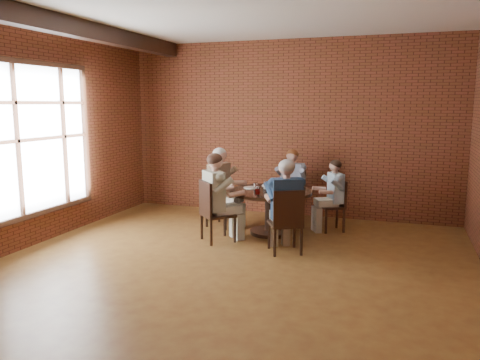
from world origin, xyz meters
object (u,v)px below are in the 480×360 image
(diner_d, at_px, (218,198))
(diner_e, at_px, (285,206))
(diner_c, at_px, (222,187))
(smartphone, at_px, (289,193))
(diner_a, at_px, (332,196))
(dining_table, at_px, (271,203))
(chair_c, at_px, (218,197))
(chair_b, at_px, (293,193))
(chair_a, at_px, (336,203))
(chair_e, at_px, (287,219))
(chair_d, at_px, (212,209))
(diner_b, at_px, (291,186))

(diner_d, height_order, diner_e, diner_d)
(diner_c, xyz_separation_m, diner_e, (1.43, -1.10, -0.01))
(diner_d, distance_m, smartphone, 1.16)
(diner_a, distance_m, diner_e, 1.50)
(dining_table, relative_size, chair_c, 1.42)
(chair_b, bearing_deg, chair_a, -21.79)
(chair_e, distance_m, diner_e, 0.20)
(dining_table, bearing_deg, chair_c, 167.69)
(chair_c, bearing_deg, chair_a, -68.75)
(dining_table, xyz_separation_m, chair_e, (0.51, -0.98, -0.01))
(dining_table, xyz_separation_m, chair_c, (-1.05, 0.23, -0.00))
(chair_a, relative_size, diner_a, 0.71)
(diner_a, height_order, chair_c, diner_a)
(chair_d, height_order, chair_e, chair_d)
(diner_b, relative_size, chair_e, 1.39)
(chair_a, bearing_deg, chair_e, -47.04)
(diner_b, relative_size, chair_c, 1.38)
(smartphone, bearing_deg, chair_b, 80.57)
(chair_c, distance_m, diner_d, 1.00)
(diner_a, height_order, smartphone, diner_a)
(diner_e, relative_size, smartphone, 9.96)
(chair_d, xyz_separation_m, smartphone, (1.10, 0.59, 0.23))
(dining_table, relative_size, chair_e, 1.43)
(diner_d, height_order, smartphone, diner_d)
(diner_b, xyz_separation_m, chair_e, (0.38, -1.94, -0.15))
(chair_e, relative_size, smartphone, 6.94)
(diner_a, xyz_separation_m, diner_c, (-1.91, -0.31, 0.09))
(chair_c, bearing_deg, chair_d, -150.77)
(chair_b, relative_size, smartphone, 6.76)
(diner_c, xyz_separation_m, chair_d, (0.20, -0.96, -0.18))
(diner_a, height_order, diner_e, diner_e)
(chair_d, distance_m, chair_e, 1.29)
(dining_table, relative_size, chair_a, 1.57)
(dining_table, xyz_separation_m, diner_a, (0.95, 0.52, 0.09))
(chair_a, distance_m, diner_b, 1.00)
(diner_c, bearing_deg, chair_d, -155.69)
(chair_a, relative_size, diner_e, 0.64)
(dining_table, bearing_deg, diner_b, 82.43)
(dining_table, distance_m, chair_e, 1.10)
(chair_b, relative_size, diner_e, 0.68)
(chair_a, relative_size, diner_d, 0.62)
(chair_e, bearing_deg, chair_c, -65.16)
(diner_c, distance_m, chair_e, 1.90)
(diner_a, distance_m, chair_c, 2.03)
(chair_a, height_order, diner_c, diner_c)
(chair_b, relative_size, diner_b, 0.70)
(chair_c, xyz_separation_m, diner_c, (0.09, -0.02, 0.18))
(dining_table, height_order, chair_a, chair_a)
(chair_a, bearing_deg, dining_table, -90.00)
(chair_d, relative_size, diner_e, 0.71)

